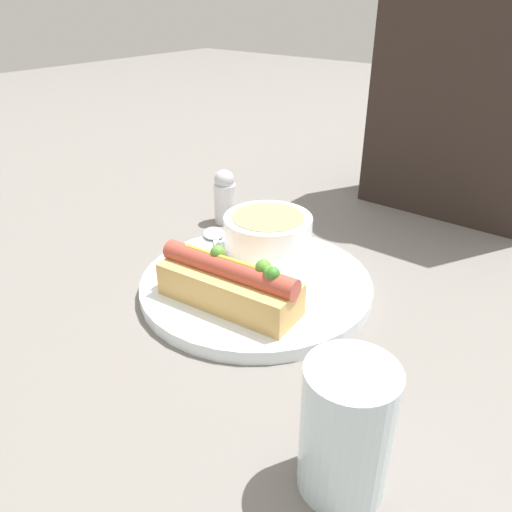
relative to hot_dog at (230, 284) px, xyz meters
The scene contains 8 objects.
ground_plane 0.08m from the hot_dog, 100.79° to the left, with size 4.00×4.00×0.00m, color slate.
dinner_plate 0.07m from the hot_dog, 100.79° to the left, with size 0.29×0.29×0.02m.
hot_dog is the anchor object (origin of this frame).
soup_bowl 0.14m from the hot_dog, 109.05° to the left, with size 0.12×0.12×0.05m.
spoon 0.16m from the hot_dog, 139.18° to the left, with size 0.14×0.13×0.01m.
drinking_glass 0.24m from the hot_dog, 28.05° to the right, with size 0.07×0.07×0.11m.
salt_shaker 0.27m from the hot_dog, 133.02° to the left, with size 0.03×0.03×0.09m.
seated_diner 0.53m from the hot_dog, 80.32° to the left, with size 0.28×0.13×0.55m.
Camera 1 is at (0.33, -0.42, 0.34)m, focal length 35.00 mm.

